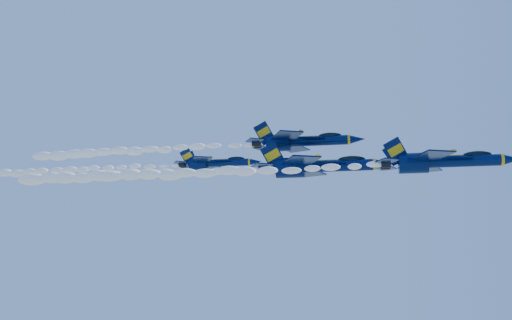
% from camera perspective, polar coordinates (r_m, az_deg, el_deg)
% --- Properties ---
extents(jet_lead, '(16.39, 13.44, 6.09)m').
position_cam_1_polar(jet_lead, '(72.30, 18.01, -0.13)').
color(jet_lead, '#03103A').
extents(smoke_trail_jet_lead, '(37.20, 1.69, 1.53)m').
position_cam_1_polar(smoke_trail_jet_lead, '(73.06, -2.25, -1.14)').
color(smoke_trail_jet_lead, white).
extents(jet_second, '(18.79, 15.42, 6.98)m').
position_cam_1_polar(jet_second, '(80.58, 6.09, -0.60)').
color(jet_second, '#03103A').
extents(smoke_trail_jet_second, '(37.20, 1.94, 1.75)m').
position_cam_1_polar(smoke_trail_jet_second, '(86.38, -11.82, -1.45)').
color(smoke_trail_jet_second, white).
extents(jet_third, '(17.30, 14.19, 6.43)m').
position_cam_1_polar(jet_third, '(88.07, 4.50, 1.88)').
color(jet_third, '#03103A').
extents(smoke_trail_jet_third, '(37.20, 1.79, 1.61)m').
position_cam_1_polar(smoke_trail_jet_third, '(93.94, -11.48, 0.97)').
color(smoke_trail_jet_third, white).
extents(jet_fourth, '(15.22, 12.49, 5.66)m').
position_cam_1_polar(jet_fourth, '(103.98, -4.14, -0.29)').
color(jet_fourth, '#03103A').
extents(smoke_trail_jet_fourth, '(37.20, 1.57, 1.42)m').
position_cam_1_polar(smoke_trail_jet_fourth, '(112.59, -16.64, -0.91)').
color(smoke_trail_jet_fourth, white).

